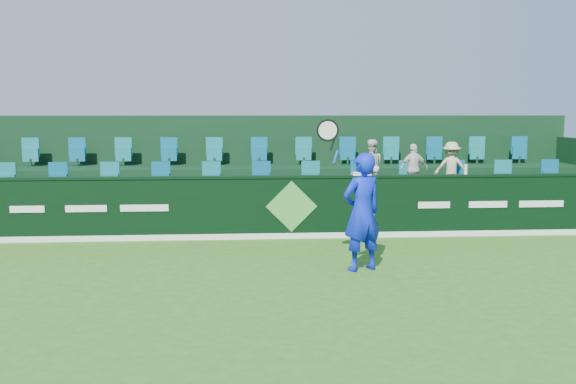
{
  "coord_description": "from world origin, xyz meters",
  "views": [
    {
      "loc": [
        -1.03,
        -9.59,
        2.72
      ],
      "look_at": [
        -0.15,
        2.8,
        1.15
      ],
      "focal_mm": 40.0,
      "sensor_mm": 36.0,
      "label": 1
    }
  ],
  "objects": [
    {
      "name": "ground",
      "position": [
        0.0,
        0.0,
        0.0
      ],
      "size": [
        60.0,
        60.0,
        0.0
      ],
      "primitive_type": "plane",
      "color": "#2E6718",
      "rests_on": "ground"
    },
    {
      "name": "stand_tier_front",
      "position": [
        0.0,
        5.1,
        0.4
      ],
      "size": [
        16.0,
        2.0,
        0.8
      ],
      "primitive_type": "cube",
      "color": "black",
      "rests_on": "ground"
    },
    {
      "name": "spectator_left",
      "position": [
        1.94,
        5.12,
        1.44
      ],
      "size": [
        0.67,
        0.56,
        1.27
      ],
      "primitive_type": "imported",
      "rotation": [
        0.0,
        0.0,
        3.01
      ],
      "color": "silver",
      "rests_on": "stand_tier_front"
    },
    {
      "name": "stand_rear",
      "position": [
        0.0,
        7.44,
        1.22
      ],
      "size": [
        16.0,
        4.1,
        2.6
      ],
      "color": "black",
      "rests_on": "ground"
    },
    {
      "name": "drinks_bottle",
      "position": [
        3.82,
        4.0,
        1.46
      ],
      "size": [
        0.07,
        0.07,
        0.22
      ],
      "primitive_type": "cylinder",
      "color": "silver",
      "rests_on": "sponsor_hoarding"
    },
    {
      "name": "sponsor_hoarding",
      "position": [
        0.0,
        4.0,
        0.67
      ],
      "size": [
        16.0,
        0.25,
        1.35
      ],
      "color": "black",
      "rests_on": "ground"
    },
    {
      "name": "spectator_right",
      "position": [
        3.86,
        5.12,
        1.4
      ],
      "size": [
        0.86,
        0.61,
        1.2
      ],
      "primitive_type": "imported",
      "rotation": [
        0.0,
        0.0,
        2.91
      ],
      "color": "#C0B388",
      "rests_on": "stand_tier_front"
    },
    {
      "name": "tennis_player",
      "position": [
        0.99,
        1.09,
        1.02
      ],
      "size": [
        1.29,
        0.75,
        2.64
      ],
      "color": "#0C21D2",
      "rests_on": "ground"
    },
    {
      "name": "stand_tier_back",
      "position": [
        0.0,
        7.0,
        0.65
      ],
      "size": [
        16.0,
        1.8,
        1.3
      ],
      "primitive_type": "cube",
      "color": "black",
      "rests_on": "ground"
    },
    {
      "name": "spectator_middle",
      "position": [
        2.96,
        5.12,
        1.38
      ],
      "size": [
        0.72,
        0.38,
        1.17
      ],
      "primitive_type": "imported",
      "rotation": [
        0.0,
        0.0,
        3.28
      ],
      "color": "white",
      "rests_on": "stand_tier_front"
    },
    {
      "name": "seat_row_front",
      "position": [
        0.0,
        5.5,
        1.1
      ],
      "size": [
        13.5,
        0.5,
        0.6
      ],
      "primitive_type": "cube",
      "color": "#146F75",
      "rests_on": "stand_tier_front"
    },
    {
      "name": "seat_row_back",
      "position": [
        0.0,
        7.3,
        1.6
      ],
      "size": [
        13.5,
        0.5,
        0.6
      ],
      "primitive_type": "cube",
      "color": "#146F75",
      "rests_on": "stand_tier_back"
    },
    {
      "name": "towel",
      "position": [
        1.52,
        4.0,
        1.38
      ],
      "size": [
        0.39,
        0.25,
        0.06
      ],
      "primitive_type": "cube",
      "color": "silver",
      "rests_on": "sponsor_hoarding"
    }
  ]
}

